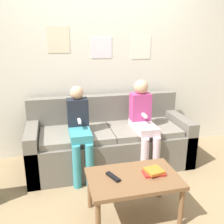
{
  "coord_description": "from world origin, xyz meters",
  "views": [
    {
      "loc": [
        -0.66,
        -2.36,
        1.61
      ],
      "look_at": [
        0.0,
        0.37,
        0.74
      ],
      "focal_mm": 40.0,
      "sensor_mm": 36.0,
      "label": 1
    }
  ],
  "objects_px": {
    "couch": "(110,142)",
    "tv_remote": "(113,177)",
    "person_left": "(79,128)",
    "coffee_table": "(133,182)",
    "person_right": "(143,120)"
  },
  "relations": [
    {
      "from": "person_right",
      "to": "person_left",
      "type": "bearing_deg",
      "value": -179.39
    },
    {
      "from": "couch",
      "to": "tv_remote",
      "type": "bearing_deg",
      "value": -101.38
    },
    {
      "from": "coffee_table",
      "to": "couch",
      "type": "bearing_deg",
      "value": 88.71
    },
    {
      "from": "couch",
      "to": "person_left",
      "type": "bearing_deg",
      "value": -153.58
    },
    {
      "from": "coffee_table",
      "to": "tv_remote",
      "type": "bearing_deg",
      "value": 172.86
    },
    {
      "from": "person_left",
      "to": "person_right",
      "type": "xyz_separation_m",
      "value": [
        0.77,
        0.01,
        0.03
      ]
    },
    {
      "from": "coffee_table",
      "to": "person_left",
      "type": "distance_m",
      "value": 0.94
    },
    {
      "from": "couch",
      "to": "person_left",
      "type": "distance_m",
      "value": 0.54
    },
    {
      "from": "person_right",
      "to": "tv_remote",
      "type": "bearing_deg",
      "value": -125.25
    },
    {
      "from": "couch",
      "to": "tv_remote",
      "type": "distance_m",
      "value": 1.04
    },
    {
      "from": "coffee_table",
      "to": "person_right",
      "type": "xyz_separation_m",
      "value": [
        0.4,
        0.84,
        0.26
      ]
    },
    {
      "from": "person_right",
      "to": "tv_remote",
      "type": "height_order",
      "value": "person_right"
    },
    {
      "from": "tv_remote",
      "to": "person_right",
      "type": "bearing_deg",
      "value": 31.8
    },
    {
      "from": "couch",
      "to": "coffee_table",
      "type": "xyz_separation_m",
      "value": [
        -0.02,
        -1.03,
        0.07
      ]
    },
    {
      "from": "couch",
      "to": "person_left",
      "type": "xyz_separation_m",
      "value": [
        -0.4,
        -0.2,
        0.3
      ]
    }
  ]
}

